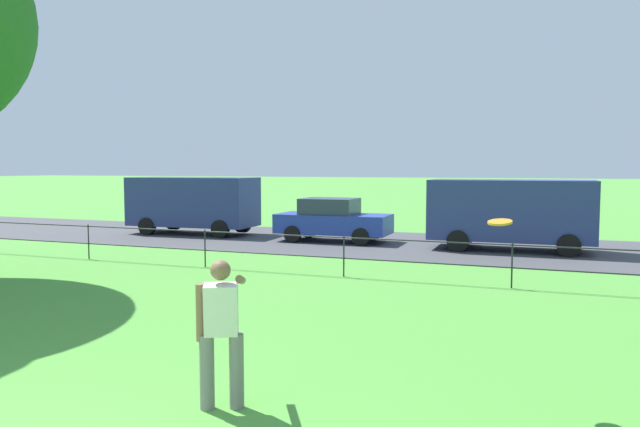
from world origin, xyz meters
name	(u,v)px	position (x,y,z in m)	size (l,w,h in m)	color
street_strip	(405,244)	(0.00, 16.96, 0.00)	(80.00, 7.31, 0.01)	#424247
park_fence	(344,249)	(0.00, 10.42, 0.67)	(38.73, 0.04, 1.00)	#232328
person_thrower	(221,329)	(1.28, 2.46, 0.88)	(0.47, 0.86, 1.64)	slate
frisbee	(500,222)	(4.07, 3.84, 2.02)	(0.34, 0.34, 0.07)	orange
panel_van_left	(193,202)	(-8.53, 17.10, 1.27)	(5.07, 2.24, 2.24)	navy
car_blue_center	(333,220)	(-2.58, 16.80, 0.78)	(4.03, 1.87, 1.54)	#233899
panel_van_far_right	(511,211)	(3.48, 16.68, 1.27)	(5.02, 2.15, 2.24)	navy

